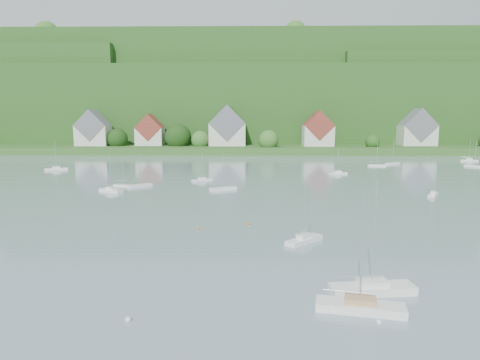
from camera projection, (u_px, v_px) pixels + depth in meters
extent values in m
cube|color=#2B5620|center=(218.00, 147.00, 203.37)|extent=(600.00, 60.00, 3.00)
cube|color=#154014|center=(226.00, 110.00, 274.86)|extent=(620.00, 160.00, 40.00)
cube|color=#154014|center=(241.00, 97.00, 268.59)|extent=(240.00, 130.00, 60.00)
sphere|color=#286324|center=(200.00, 140.00, 186.93)|extent=(8.19, 8.19, 8.19)
sphere|color=#286324|center=(100.00, 141.00, 189.89)|extent=(6.49, 6.49, 6.49)
sphere|color=#286324|center=(320.00, 136.00, 194.01)|extent=(12.16, 12.16, 12.16)
sphere|color=#286324|center=(269.00, 140.00, 182.53)|extent=(8.73, 8.73, 8.73)
sphere|color=black|center=(118.00, 139.00, 189.42)|extent=(9.32, 9.32, 9.32)
sphere|color=#1E5118|center=(372.00, 142.00, 183.67)|extent=(6.24, 6.24, 6.24)
sphere|color=black|center=(411.00, 139.00, 195.95)|extent=(8.16, 8.16, 8.16)
sphere|color=black|center=(178.00, 137.00, 189.37)|extent=(11.92, 11.92, 11.92)
sphere|color=#1E5118|center=(87.00, 57.00, 259.83)|extent=(10.29, 10.29, 10.29)
sphere|color=black|center=(107.00, 55.00, 248.03)|extent=(7.18, 7.18, 7.18)
sphere|color=#1E5118|center=(291.00, 40.00, 248.61)|extent=(12.83, 12.83, 12.83)
sphere|color=#286324|center=(151.00, 38.00, 237.28)|extent=(8.18, 8.18, 8.18)
sphere|color=#1E5118|center=(228.00, 47.00, 273.58)|extent=(12.73, 12.73, 12.73)
sphere|color=#1E5118|center=(372.00, 37.00, 237.57)|extent=(11.50, 11.50, 11.50)
sphere|color=#1E5118|center=(322.00, 45.00, 267.87)|extent=(14.65, 14.65, 14.65)
sphere|color=#286324|center=(295.00, 32.00, 225.16)|extent=(11.95, 11.95, 11.95)
sphere|color=#1E5118|center=(442.00, 35.00, 231.15)|extent=(9.76, 9.76, 9.76)
sphere|color=#286324|center=(151.00, 47.00, 269.19)|extent=(7.07, 7.07, 7.07)
sphere|color=black|center=(216.00, 38.00, 237.82)|extent=(8.21, 8.21, 8.21)
sphere|color=#286324|center=(188.00, 44.00, 261.56)|extent=(12.24, 12.24, 12.24)
sphere|color=#286324|center=(429.00, 37.00, 235.60)|extent=(9.00, 9.00, 9.00)
sphere|color=#286324|center=(47.00, 34.00, 231.81)|extent=(13.65, 13.65, 13.65)
sphere|color=#1E5118|center=(395.00, 42.00, 250.67)|extent=(8.03, 8.03, 8.03)
sphere|color=#286324|center=(393.00, 61.00, 252.64)|extent=(14.97, 14.97, 14.97)
sphere|color=#1E5118|center=(357.00, 62.00, 250.60)|extent=(9.78, 9.78, 9.78)
sphere|color=#1E5118|center=(428.00, 61.00, 248.80)|extent=(12.02, 12.02, 12.02)
sphere|color=black|center=(477.00, 57.00, 230.04)|extent=(11.57, 11.57, 11.57)
sphere|color=#1E5118|center=(460.00, 53.00, 217.11)|extent=(12.65, 12.65, 12.65)
sphere|color=#286324|center=(398.00, 60.00, 241.78)|extent=(9.48, 9.48, 9.48)
sphere|color=#1E5118|center=(159.00, 73.00, 259.55)|extent=(12.01, 12.01, 12.01)
sphere|color=black|center=(428.00, 70.00, 247.28)|extent=(15.08, 15.08, 15.08)
sphere|color=#286324|center=(400.00, 73.00, 262.92)|extent=(15.99, 15.99, 15.99)
sphere|color=black|center=(220.00, 74.00, 268.84)|extent=(15.72, 15.72, 15.72)
sphere|color=#1E5118|center=(243.00, 74.00, 264.51)|extent=(10.54, 10.54, 10.54)
cube|color=beige|center=(93.00, 135.00, 190.51)|extent=(14.00, 10.00, 9.00)
cube|color=slate|center=(93.00, 125.00, 189.85)|extent=(14.00, 10.40, 14.00)
cube|color=beige|center=(150.00, 136.00, 192.17)|extent=(12.00, 9.00, 8.00)
cube|color=maroon|center=(150.00, 127.00, 191.58)|extent=(12.00, 9.36, 12.00)
cube|color=beige|center=(228.00, 134.00, 190.48)|extent=(16.00, 11.00, 10.00)
cube|color=slate|center=(227.00, 123.00, 189.75)|extent=(16.00, 11.44, 16.00)
cube|color=beige|center=(318.00, 136.00, 187.94)|extent=(13.00, 10.00, 9.00)
cube|color=maroon|center=(318.00, 125.00, 187.28)|extent=(13.00, 10.40, 13.00)
cube|color=beige|center=(417.00, 135.00, 191.18)|extent=(15.00, 10.00, 9.00)
cube|color=slate|center=(417.00, 125.00, 190.53)|extent=(15.00, 10.40, 15.00)
cube|color=white|center=(360.00, 307.00, 34.41)|extent=(7.30, 3.37, 0.71)
cube|color=tan|center=(360.00, 300.00, 34.32)|extent=(2.70, 1.85, 0.50)
cylinder|color=silver|center=(363.00, 250.00, 33.71)|extent=(0.10, 0.10, 8.81)
cylinder|color=silver|center=(347.00, 291.00, 34.45)|extent=(3.81, 0.87, 0.08)
cube|color=white|center=(304.00, 240.00, 53.42)|extent=(5.18, 5.20, 0.57)
cube|color=white|center=(304.00, 236.00, 53.34)|extent=(2.21, 2.21, 0.50)
cylinder|color=silver|center=(305.00, 210.00, 52.86)|extent=(0.10, 0.10, 7.16)
cylinder|color=silver|center=(300.00, 232.00, 52.66)|extent=(2.28, 2.29, 0.08)
cube|color=white|center=(372.00, 289.00, 37.96)|extent=(7.73, 2.98, 0.75)
cube|color=white|center=(373.00, 282.00, 37.87)|extent=(2.79, 1.78, 0.50)
cylinder|color=silver|center=(375.00, 234.00, 37.22)|extent=(0.10, 0.10, 9.41)
cylinder|color=silver|center=(361.00, 276.00, 37.66)|extent=(4.12, 0.57, 0.08)
sphere|color=white|center=(128.00, 321.00, 32.80)|extent=(0.47, 0.47, 0.47)
sphere|color=orange|center=(198.00, 229.00, 59.60)|extent=(0.40, 0.40, 0.40)
sphere|color=orange|center=(249.00, 225.00, 62.21)|extent=(0.50, 0.50, 0.50)
sphere|color=white|center=(379.00, 324.00, 32.39)|extent=(0.43, 0.43, 0.43)
cube|color=white|center=(469.00, 161.00, 151.42)|extent=(5.93, 3.21, 0.57)
cube|color=white|center=(469.00, 159.00, 151.35)|extent=(2.24, 1.66, 0.50)
cylinder|color=silver|center=(470.00, 150.00, 150.86)|extent=(0.10, 0.10, 7.14)
cylinder|color=silver|center=(467.00, 157.00, 151.51)|extent=(3.03, 1.00, 0.08)
cube|color=white|center=(223.00, 189.00, 91.80)|extent=(6.01, 4.29, 0.59)
cylinder|color=silver|center=(223.00, 170.00, 91.21)|extent=(0.10, 0.10, 7.42)
cylinder|color=silver|center=(219.00, 184.00, 91.21)|extent=(2.91, 1.62, 0.08)
cube|color=white|center=(56.00, 169.00, 126.20)|extent=(6.66, 4.10, 0.65)
cube|color=white|center=(56.00, 167.00, 126.11)|extent=(2.57, 2.02, 0.50)
cylinder|color=silver|center=(55.00, 154.00, 125.56)|extent=(0.10, 0.10, 8.06)
cylinder|color=silver|center=(53.00, 165.00, 125.67)|extent=(3.32, 1.41, 0.08)
cube|color=white|center=(393.00, 163.00, 141.92)|extent=(5.90, 5.11, 0.61)
cylinder|color=silver|center=(393.00, 151.00, 141.32)|extent=(0.10, 0.10, 7.67)
cylinder|color=silver|center=(391.00, 160.00, 141.20)|extent=(2.72, 2.13, 0.08)
cube|color=white|center=(433.00, 195.00, 85.07)|extent=(3.64, 4.66, 0.47)
cube|color=white|center=(433.00, 192.00, 85.00)|extent=(1.66, 1.88, 0.50)
cylinder|color=silver|center=(434.00, 179.00, 84.60)|extent=(0.10, 0.10, 5.86)
cylinder|color=silver|center=(433.00, 190.00, 84.32)|extent=(1.46, 2.21, 0.08)
cube|color=white|center=(124.00, 186.00, 96.46)|extent=(4.82, 2.26, 0.46)
cylinder|color=silver|center=(123.00, 172.00, 96.00)|extent=(0.10, 0.10, 5.81)
cylinder|color=silver|center=(121.00, 181.00, 96.45)|extent=(2.51, 0.62, 0.08)
cube|color=white|center=(140.00, 186.00, 96.06)|extent=(5.14, 4.96, 0.56)
cylinder|color=silver|center=(139.00, 169.00, 95.51)|extent=(0.10, 0.10, 6.98)
cylinder|color=silver|center=(136.00, 181.00, 95.33)|extent=(2.29, 2.16, 0.08)
cube|color=white|center=(202.00, 180.00, 104.51)|extent=(5.08, 4.00, 0.51)
cube|color=white|center=(202.00, 178.00, 104.43)|extent=(2.05, 1.82, 0.50)
cylinder|color=silver|center=(202.00, 166.00, 104.00)|extent=(0.10, 0.10, 6.41)
cylinder|color=silver|center=(199.00, 176.00, 103.93)|extent=(2.40, 1.61, 0.08)
cube|color=white|center=(111.00, 191.00, 89.36)|extent=(5.83, 4.51, 0.59)
cube|color=white|center=(111.00, 188.00, 89.28)|extent=(2.35, 2.06, 0.50)
cylinder|color=silver|center=(110.00, 172.00, 88.78)|extent=(0.10, 0.10, 7.32)
cylinder|color=silver|center=(108.00, 185.00, 89.66)|extent=(2.77, 1.78, 0.08)
cube|color=white|center=(377.00, 165.00, 136.58)|extent=(5.74, 1.78, 0.57)
cylinder|color=silver|center=(377.00, 153.00, 136.02)|extent=(0.10, 0.10, 7.12)
cylinder|color=silver|center=(374.00, 162.00, 136.40)|extent=(3.13, 0.18, 0.08)
cube|color=white|center=(475.00, 166.00, 134.45)|extent=(5.04, 5.78, 0.60)
cylinder|color=silver|center=(476.00, 153.00, 133.85)|extent=(0.10, 0.10, 7.52)
cylinder|color=silver|center=(472.00, 162.00, 134.98)|extent=(2.11, 2.65, 0.08)
cube|color=white|center=(338.00, 173.00, 117.21)|extent=(5.39, 2.74, 0.52)
cube|color=white|center=(338.00, 172.00, 117.13)|extent=(2.02, 1.45, 0.50)
cylinder|color=silver|center=(338.00, 161.00, 116.70)|extent=(0.10, 0.10, 6.48)
cylinder|color=silver|center=(335.00, 169.00, 116.85)|extent=(2.78, 0.81, 0.08)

